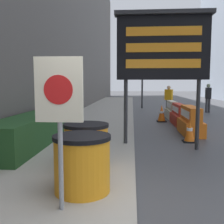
{
  "coord_description": "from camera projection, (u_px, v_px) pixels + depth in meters",
  "views": [
    {
      "loc": [
        -0.07,
        -3.16,
        1.69
      ],
      "look_at": [
        -0.81,
        6.45,
        0.66
      ],
      "focal_mm": 42.0,
      "sensor_mm": 36.0,
      "label": 1
    }
  ],
  "objects": [
    {
      "name": "ground_plane",
      "position": [
        137.0,
        218.0,
        3.31
      ],
      "size": [
        120.0,
        120.0,
        0.0
      ],
      "primitive_type": "plane",
      "color": "#3F3F42"
    },
    {
      "name": "jersey_barrier_orange_near",
      "position": [
        190.0,
        122.0,
        8.85
      ],
      "size": [
        0.63,
        1.69,
        0.94
      ],
      "color": "orange",
      "rests_on": "ground_plane"
    },
    {
      "name": "jersey_barrier_red_striped",
      "position": [
        179.0,
        115.0,
        11.01
      ],
      "size": [
        0.53,
        1.83,
        0.86
      ],
      "color": "red",
      "rests_on": "ground_plane"
    },
    {
      "name": "jersey_barrier_cream",
      "position": [
        172.0,
        111.0,
        12.99
      ],
      "size": [
        0.51,
        1.71,
        0.85
      ],
      "color": "beige",
      "rests_on": "ground_plane"
    },
    {
      "name": "hedge_strip",
      "position": [
        44.0,
        125.0,
        7.6
      ],
      "size": [
        0.9,
        5.78,
        0.76
      ],
      "color": "#1E421E",
      "rests_on": "sidewalk_left"
    },
    {
      "name": "traffic_cone_mid",
      "position": [
        189.0,
        131.0,
        7.63
      ],
      "size": [
        0.37,
        0.37,
        0.65
      ],
      "color": "black",
      "rests_on": "ground_plane"
    },
    {
      "name": "warning_sign",
      "position": [
        59.0,
        104.0,
        3.1
      ],
      "size": [
        0.58,
        0.08,
        1.87
      ],
      "color": "gray",
      "rests_on": "sidewalk_left"
    },
    {
      "name": "traffic_light_near_curb",
      "position": [
        143.0,
        63.0,
        17.98
      ],
      "size": [
        0.28,
        0.44,
        4.33
      ],
      "color": "#2D2D30",
      "rests_on": "ground_plane"
    },
    {
      "name": "traffic_cone_far",
      "position": [
        193.0,
        115.0,
        11.01
      ],
      "size": [
        0.44,
        0.44,
        0.78
      ],
      "color": "black",
      "rests_on": "ground_plane"
    },
    {
      "name": "barrel_drum_foreground",
      "position": [
        82.0,
        163.0,
        3.77
      ],
      "size": [
        0.83,
        0.83,
        0.83
      ],
      "color": "orange",
      "rests_on": "sidewalk_left"
    },
    {
      "name": "pedestrian_worker",
      "position": [
        169.0,
        97.0,
        15.21
      ],
      "size": [
        0.49,
        0.42,
        1.6
      ],
      "rotation": [
        0.0,
        0.0,
        2.63
      ],
      "color": "#514C42",
      "rests_on": "ground_plane"
    },
    {
      "name": "sidewalk_left",
      "position": [
        13.0,
        209.0,
        3.42
      ],
      "size": [
        3.22,
        56.0,
        0.14
      ],
      "color": "gray",
      "rests_on": "ground_plane"
    },
    {
      "name": "traffic_cone_near",
      "position": [
        162.0,
        113.0,
        11.78
      ],
      "size": [
        0.43,
        0.43,
        0.76
      ],
      "color": "black",
      "rests_on": "ground_plane"
    },
    {
      "name": "pedestrian_passerby",
      "position": [
        208.0,
        96.0,
        15.54
      ],
      "size": [
        0.3,
        0.46,
        1.71
      ],
      "rotation": [
        0.0,
        0.0,
        1.51
      ],
      "color": "#333338",
      "rests_on": "ground_plane"
    },
    {
      "name": "message_board",
      "position": [
        163.0,
        48.0,
        6.59
      ],
      "size": [
        2.43,
        0.36,
        3.48
      ],
      "color": "#28282B",
      "rests_on": "ground_plane"
    },
    {
      "name": "barrel_drum_middle",
      "position": [
        86.0,
        146.0,
        4.84
      ],
      "size": [
        0.83,
        0.83,
        0.83
      ],
      "color": "orange",
      "rests_on": "sidewalk_left"
    }
  ]
}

